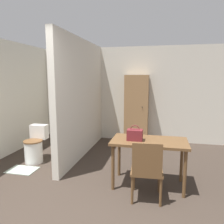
{
  "coord_description": "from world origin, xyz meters",
  "views": [
    {
      "loc": [
        0.96,
        -1.82,
        1.71
      ],
      "look_at": [
        0.17,
        1.7,
        1.13
      ],
      "focal_mm": 35.0,
      "sensor_mm": 36.0,
      "label": 1
    }
  ],
  "objects": [
    {
      "name": "bath_mat",
      "position": [
        -1.51,
        1.54,
        0.01
      ],
      "size": [
        0.52,
        0.37,
        0.01
      ],
      "color": "#99A899",
      "rests_on": "ground_plane"
    },
    {
      "name": "wooden_cabinet",
      "position": [
        0.35,
        3.8,
        0.88
      ],
      "size": [
        0.6,
        0.39,
        1.77
      ],
      "color": "#997047",
      "rests_on": "ground_plane"
    },
    {
      "name": "wooden_chair",
      "position": [
        0.81,
        1.04,
        0.47
      ],
      "size": [
        0.46,
        0.46,
        0.87
      ],
      "rotation": [
        0.0,
        0.0,
        0.06
      ],
      "color": "brown",
      "rests_on": "ground_plane"
    },
    {
      "name": "handbag",
      "position": [
        0.59,
        1.44,
        0.83
      ],
      "size": [
        0.24,
        0.16,
        0.24
      ],
      "color": "maroon",
      "rests_on": "dining_table"
    },
    {
      "name": "partition_wall",
      "position": [
        -0.72,
        2.66,
        1.25
      ],
      "size": [
        0.12,
        2.69,
        2.5
      ],
      "color": "beige",
      "rests_on": "ground_plane"
    },
    {
      "name": "wall_back",
      "position": [
        0.0,
        4.06,
        1.25
      ],
      "size": [
        5.6,
        0.12,
        2.5
      ],
      "color": "beige",
      "rests_on": "ground_plane"
    },
    {
      "name": "dining_table",
      "position": [
        0.81,
        1.49,
        0.65
      ],
      "size": [
        1.16,
        0.63,
        0.75
      ],
      "color": "brown",
      "rests_on": "ground_plane"
    },
    {
      "name": "toilet",
      "position": [
        -1.51,
        2.0,
        0.32
      ],
      "size": [
        0.37,
        0.52,
        0.73
      ],
      "color": "white",
      "rests_on": "ground_plane"
    }
  ]
}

